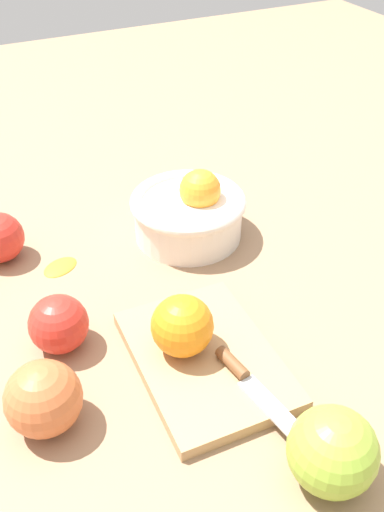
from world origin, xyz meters
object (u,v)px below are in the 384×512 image
Objects in this scene: cutting_board at (205,359)px; apple_back_right at (332,451)px; orange_on_board at (182,326)px; knife at (251,384)px; bowl at (189,212)px; apple_front_right at (43,398)px; apple_front_left at (59,324)px.

apple_back_right is at bearing 12.41° from cutting_board.
orange_on_board is 0.84× the size of apple_back_right.
knife is 0.12m from apple_back_right.
apple_front_right is at bearing -49.05° from bowl.
knife is at bearing 26.59° from orange_on_board.
orange_on_board is 0.45× the size of knife.
apple_front_left reaches higher than cutting_board.
apple_back_right is at bearing 51.50° from apple_front_right.
apple_front_right is (0.02, -0.16, -0.01)m from orange_on_board.
knife is 0.21m from apple_front_right.
apple_front_right reaches higher than cutting_board.
apple_front_left is (-0.28, -0.18, -0.01)m from apple_back_right.
apple_front_left is (-0.10, 0.04, -0.00)m from apple_front_right.
orange_on_board is 0.90× the size of apple_front_right.
bowl reaches higher than apple_back_right.
orange_on_board is 0.20m from apple_back_right.
apple_front_left is (-0.08, -0.12, -0.02)m from orange_on_board.
orange_on_board reaches higher than knife.
bowl is 0.79× the size of cutting_board.
apple_front_right is (-0.06, -0.20, 0.02)m from knife.
bowl is 0.31m from knife.
apple_back_right is (0.17, 0.22, 0.00)m from apple_front_right.
bowl is at bearing 158.32° from cutting_board.
orange_on_board reaches higher than apple_front_left.
cutting_board is 0.18m from apple_front_right.
bowl is 2.38× the size of orange_on_board.
orange_on_board is (-0.02, -0.02, 0.04)m from cutting_board.
bowl is at bearing 120.65° from apple_front_left.
apple_back_right is (0.18, 0.04, 0.03)m from cutting_board.
orange_on_board is 0.16m from apple_front_right.
cutting_board is at bearing 54.33° from apple_front_left.
knife is 0.23m from apple_front_left.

